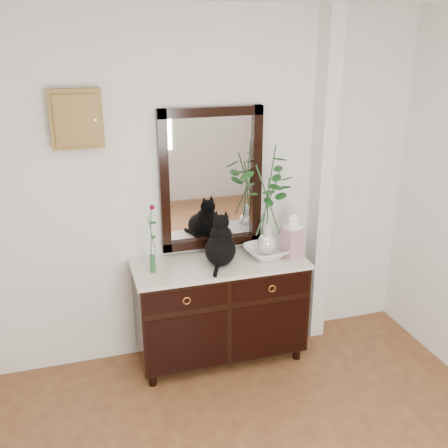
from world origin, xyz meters
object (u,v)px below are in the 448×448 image
object	(u,v)px
sideboard	(220,306)
ginger_jar	(292,234)
lotus_bowl	(266,252)
cat	(220,240)

from	to	relation	value
sideboard	ginger_jar	size ratio (longest dim) A/B	3.63
sideboard	lotus_bowl	bearing A→B (deg)	0.96
cat	ginger_jar	size ratio (longest dim) A/B	1.03
cat	lotus_bowl	bearing A→B (deg)	23.74
sideboard	cat	size ratio (longest dim) A/B	3.53
ginger_jar	sideboard	bearing A→B (deg)	176.12
lotus_bowl	ginger_jar	distance (m)	0.24
lotus_bowl	ginger_jar	bearing A→B (deg)	-13.19
sideboard	ginger_jar	xyz separation A→B (m)	(0.57, -0.04, 0.56)
sideboard	cat	world-z (taller)	cat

